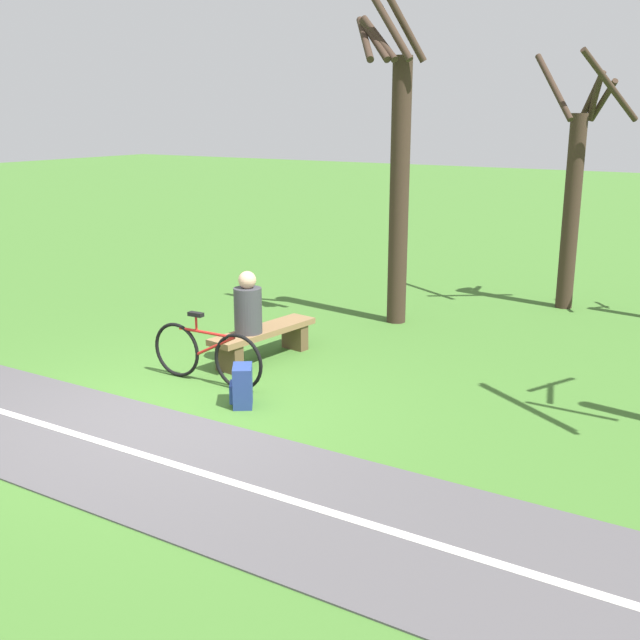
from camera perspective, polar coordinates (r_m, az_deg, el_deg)
name	(u,v)px	position (r m, az deg, el deg)	size (l,w,h in m)	color
ground_plane	(173,413)	(8.71, -10.85, -6.82)	(80.00, 80.00, 0.00)	#3D6B28
paved_path	(489,562)	(6.07, 12.47, -17.20)	(2.08, 36.00, 0.02)	#4C494C
path_centre_line	(489,561)	(6.07, 12.47, -17.12)	(0.10, 32.00, 0.00)	silver
bench	(264,338)	(10.30, -4.23, -1.33)	(1.75, 0.61, 0.44)	brown
person_seated	(248,306)	(9.97, -5.39, 1.02)	(0.41, 0.41, 0.82)	#38383D
bicycle	(207,354)	(9.47, -8.43, -2.53)	(0.10, 1.65, 0.88)	black
backpack	(242,386)	(8.74, -5.82, -4.92)	(0.41, 0.38, 0.47)	navy
tree_near_bench	(574,193)	(13.43, 18.39, 8.96)	(1.44, 1.66, 4.16)	#38281E
tree_mid_field	(397,171)	(11.85, 5.73, 10.95)	(1.00, 1.28, 5.08)	#38281E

